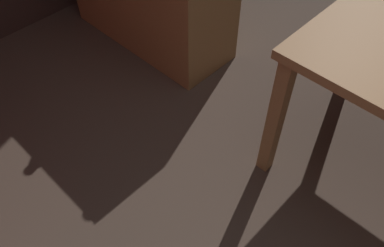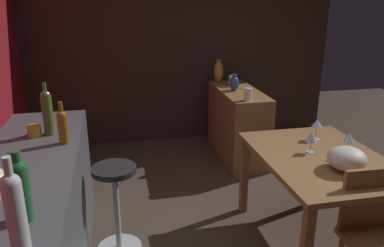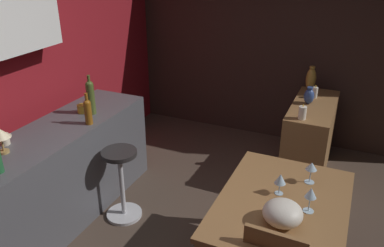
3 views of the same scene
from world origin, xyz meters
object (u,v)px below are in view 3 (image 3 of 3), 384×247
object	(u,v)px
dining_table	(281,213)
counter_lamp	(0,135)
fruit_bowl	(283,213)
vase_brass	(311,79)
bar_stool	(122,182)
wine_bottle_olive	(91,96)
wine_bottle_amber	(88,111)
cup_mustard	(82,109)
pillar_candle_short	(315,92)
wine_glass_right	(280,179)
vase_ceramic_blue	(309,96)
pillar_candle_tall	(302,113)
wine_glass_left	(311,167)
cup_cream	(5,139)
wine_glass_center	(311,194)
sideboard_cabinet	(309,139)

from	to	relation	value
dining_table	counter_lamp	bearing A→B (deg)	102.71
fruit_bowl	vase_brass	world-z (taller)	vase_brass
bar_stool	vase_brass	xyz separation A→B (m)	(2.01, -1.34, 0.58)
dining_table	wine_bottle_olive	size ratio (longest dim) A/B	3.16
dining_table	wine_bottle_amber	size ratio (longest dim) A/B	4.12
cup_mustard	vase_brass	world-z (taller)	vase_brass
counter_lamp	pillar_candle_short	size ratio (longest dim) A/B	1.41
wine_glass_right	counter_lamp	xyz separation A→B (m)	(-0.56, 2.03, 0.20)
wine_bottle_olive	vase_brass	size ratio (longest dim) A/B	1.36
bar_stool	vase_ceramic_blue	world-z (taller)	vase_ceramic_blue
fruit_bowl	pillar_candle_tall	world-z (taller)	pillar_candle_tall
counter_lamp	vase_brass	distance (m)	3.31
dining_table	wine_glass_left	bearing A→B (deg)	-21.54
wine_bottle_amber	vase_brass	world-z (taller)	wine_bottle_amber
pillar_candle_tall	vase_ceramic_blue	xyz separation A→B (m)	(0.44, 0.01, 0.02)
bar_stool	dining_table	bearing A→B (deg)	-98.05
wine_glass_left	wine_bottle_olive	xyz separation A→B (m)	(0.12, 2.07, 0.21)
counter_lamp	cup_cream	bearing A→B (deg)	43.84
wine_glass_center	cup_cream	world-z (taller)	cup_cream
cup_mustard	vase_ceramic_blue	world-z (taller)	vase_ceramic_blue
pillar_candle_short	vase_brass	distance (m)	0.28
vase_ceramic_blue	wine_glass_right	bearing A→B (deg)	-177.94
wine_bottle_olive	pillar_candle_tall	world-z (taller)	wine_bottle_olive
sideboard_cabinet	wine_bottle_olive	world-z (taller)	wine_bottle_olive
wine_glass_center	counter_lamp	size ratio (longest dim) A/B	0.88
wine_glass_right	cup_mustard	xyz separation A→B (m)	(0.34, 1.99, 0.08)
wine_bottle_amber	wine_bottle_olive	bearing A→B (deg)	30.50
wine_glass_center	pillar_candle_tall	distance (m)	1.38
wine_glass_right	vase_ceramic_blue	xyz separation A→B (m)	(1.67, 0.06, 0.05)
wine_bottle_olive	pillar_candle_short	world-z (taller)	wine_bottle_olive
counter_lamp	pillar_candle_tall	distance (m)	2.67
wine_bottle_olive	cup_mustard	bearing A→B (deg)	99.97
wine_glass_center	wine_glass_right	bearing A→B (deg)	61.48
wine_glass_left	pillar_candle_tall	size ratio (longest dim) A/B	1.10
dining_table	vase_brass	distance (m)	2.25
cup_cream	vase_brass	size ratio (longest dim) A/B	0.40
vase_brass	vase_ceramic_blue	distance (m)	0.47
wine_glass_center	cup_mustard	distance (m)	2.26
bar_stool	wine_bottle_olive	size ratio (longest dim) A/B	1.84
pillar_candle_short	vase_brass	size ratio (longest dim) A/B	0.53
wine_glass_right	wine_bottle_olive	size ratio (longest dim) A/B	0.42
cup_mustard	pillar_candle_short	bearing A→B (deg)	-51.91
wine_glass_left	pillar_candle_tall	bearing A→B (deg)	13.20
vase_ceramic_blue	cup_mustard	bearing A→B (deg)	124.57
wine_bottle_olive	fruit_bowl	bearing A→B (deg)	-108.89
bar_stool	cup_mustard	distance (m)	0.81
wine_bottle_olive	counter_lamp	size ratio (longest dim) A/B	1.82
dining_table	bar_stool	size ratio (longest dim) A/B	1.72
counter_lamp	sideboard_cabinet	bearing A→B (deg)	-42.39
sideboard_cabinet	cup_mustard	xyz separation A→B (m)	(-1.33, 1.99, 0.53)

